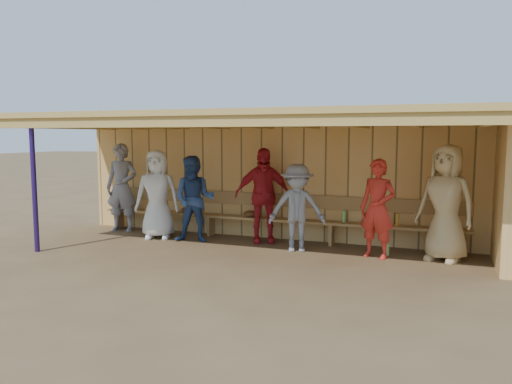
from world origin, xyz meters
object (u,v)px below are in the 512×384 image
(player_b, at_px, (157,194))
(player_d, at_px, (263,195))
(player_h, at_px, (446,203))
(player_c, at_px, (194,199))
(player_e, at_px, (297,208))
(bench, at_px, (269,214))
(player_g, at_px, (378,209))
(player_a, at_px, (122,187))

(player_b, bearing_deg, player_d, -9.74)
(player_b, relative_size, player_h, 0.92)
(player_c, relative_size, player_e, 1.07)
(player_c, height_order, player_e, player_c)
(player_e, height_order, bench, player_e)
(player_c, bearing_deg, player_d, 5.48)
(player_c, relative_size, player_d, 0.92)
(player_b, xyz_separation_m, player_d, (2.14, 0.40, 0.02))
(player_e, xyz_separation_m, bench, (-0.81, 0.79, -0.27))
(player_e, height_order, player_g, player_g)
(player_a, xyz_separation_m, player_h, (6.65, -0.32, 0.02))
(player_b, distance_m, player_e, 2.99)
(player_a, relative_size, player_c, 1.13)
(player_c, bearing_deg, player_h, -11.93)
(player_e, bearing_deg, player_c, 160.16)
(player_d, bearing_deg, player_h, -29.23)
(player_a, height_order, player_c, player_a)
(player_d, relative_size, player_g, 1.09)
(player_b, bearing_deg, player_h, -19.44)
(player_a, height_order, player_e, player_a)
(player_c, bearing_deg, player_b, 164.11)
(player_a, xyz_separation_m, player_b, (1.15, -0.40, -0.06))
(player_a, distance_m, player_g, 5.58)
(player_b, bearing_deg, bench, -2.36)
(player_d, height_order, player_g, player_d)
(player_b, height_order, player_g, player_b)
(player_h, bearing_deg, player_g, -147.95)
(player_g, bearing_deg, player_c, -163.63)
(player_b, height_order, player_h, player_h)
(player_c, relative_size, bench, 0.22)
(player_g, distance_m, bench, 2.39)
(player_a, bearing_deg, player_c, -22.54)
(player_d, distance_m, player_h, 3.37)
(player_d, bearing_deg, player_b, 166.72)
(player_c, bearing_deg, bench, 16.12)
(player_a, xyz_separation_m, player_e, (4.13, -0.49, -0.17))
(player_h, height_order, bench, player_h)
(player_b, xyz_separation_m, player_g, (4.41, -0.08, -0.05))
(bench, bearing_deg, player_g, -19.30)
(player_g, bearing_deg, player_d, -174.86)
(player_g, relative_size, player_h, 0.87)
(player_c, distance_m, player_d, 1.35)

